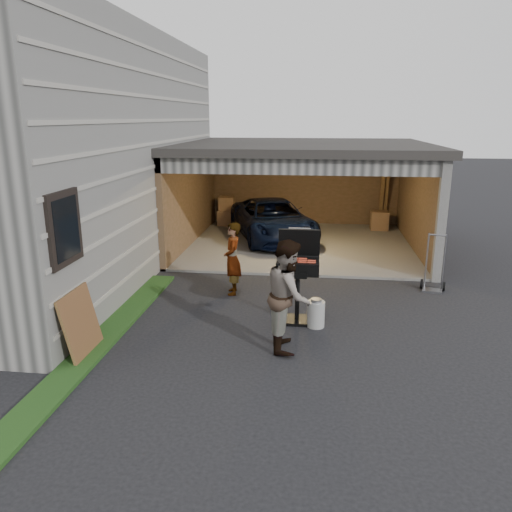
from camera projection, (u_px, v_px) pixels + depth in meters
The scene contains 11 objects.
ground at pixel (240, 339), 8.32m from camera, with size 80.00×80.00×0.00m, color black.
house at pixel (21, 152), 12.12m from camera, with size 7.00×11.00×5.50m, color #474744.
groundcover_strip at pixel (85, 357), 7.62m from camera, with size 0.50×8.00×0.06m, color #193814.
garage at pixel (303, 179), 14.22m from camera, with size 6.80×6.30×2.90m.
minivan at pixel (273, 222), 14.77m from camera, with size 1.93×4.19×1.16m, color black.
woman at pixel (232, 259), 10.28m from camera, with size 0.55×0.36×1.51m, color silver.
man at pixel (288, 295), 7.79m from camera, with size 0.86×0.67×1.78m, color #45301B.
bbq_grill at pixel (298, 269), 8.81m from camera, with size 0.74×0.65×1.65m.
propane_tank at pixel (316, 314), 8.76m from camera, with size 0.31×0.31×0.47m, color #B3B3AF.
plywood_panel at pixel (81, 324), 7.64m from camera, with size 0.04×0.94×1.05m, color brown.
hand_truck at pixel (433, 280), 10.60m from camera, with size 0.54×0.47×1.23m.
Camera 1 is at (1.20, -7.55, 3.57)m, focal length 35.00 mm.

